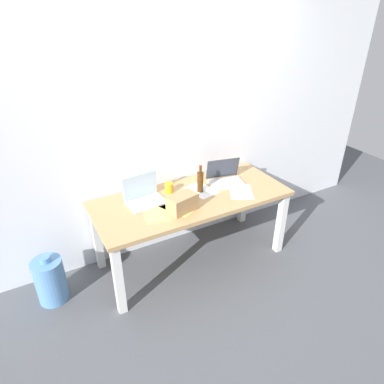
# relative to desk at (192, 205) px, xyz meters

# --- Properties ---
(ground_plane) EXTENTS (8.00, 8.00, 0.00)m
(ground_plane) POSITION_rel_desk_xyz_m (0.00, 0.00, -0.63)
(ground_plane) COLOR #515459
(back_wall) EXTENTS (5.20, 0.08, 2.60)m
(back_wall) POSITION_rel_desk_xyz_m (0.00, 0.44, 0.67)
(back_wall) COLOR white
(back_wall) RESTS_ON ground
(desk) EXTENTS (1.82, 0.76, 0.72)m
(desk) POSITION_rel_desk_xyz_m (0.00, 0.00, 0.00)
(desk) COLOR tan
(desk) RESTS_ON ground
(laptop_left) EXTENTS (0.36, 0.27, 0.24)m
(laptop_left) POSITION_rel_desk_xyz_m (-0.42, 0.13, 0.14)
(laptop_left) COLOR silver
(laptop_left) RESTS_ON desk
(laptop_right) EXTENTS (0.38, 0.31, 0.23)m
(laptop_right) POSITION_rel_desk_xyz_m (0.43, 0.10, 0.14)
(laptop_right) COLOR silver
(laptop_right) RESTS_ON desk
(beer_bottle) EXTENTS (0.06, 0.06, 0.27)m
(beer_bottle) POSITION_rel_desk_xyz_m (0.12, 0.05, 0.20)
(beer_bottle) COLOR #47280F
(beer_bottle) RESTS_ON desk
(computer_mouse) EXTENTS (0.10, 0.12, 0.03)m
(computer_mouse) POSITION_rel_desk_xyz_m (-0.01, 0.01, 0.11)
(computer_mouse) COLOR silver
(computer_mouse) RESTS_ON desk
(cardboard_box) EXTENTS (0.28, 0.20, 0.15)m
(cardboard_box) POSITION_rel_desk_xyz_m (-0.19, -0.17, 0.17)
(cardboard_box) COLOR tan
(cardboard_box) RESTS_ON desk
(coffee_mug) EXTENTS (0.08, 0.08, 0.09)m
(coffee_mug) POSITION_rel_desk_xyz_m (-0.15, 0.18, 0.14)
(coffee_mug) COLOR gold
(coffee_mug) RESTS_ON desk
(paper_sheet_front_right) EXTENTS (0.32, 0.36, 0.00)m
(paper_sheet_front_right) POSITION_rel_desk_xyz_m (0.45, -0.14, 0.09)
(paper_sheet_front_right) COLOR white
(paper_sheet_front_right) RESTS_ON desk
(paper_sheet_near_back) EXTENTS (0.26, 0.33, 0.00)m
(paper_sheet_near_back) POSITION_rel_desk_xyz_m (0.14, 0.07, 0.09)
(paper_sheet_near_back) COLOR white
(paper_sheet_near_back) RESTS_ON desk
(paper_sheet_front_left) EXTENTS (0.27, 0.33, 0.00)m
(paper_sheet_front_left) POSITION_rel_desk_xyz_m (-0.41, -0.10, 0.09)
(paper_sheet_front_left) COLOR #F4E06B
(paper_sheet_front_left) RESTS_ON desk
(paper_yellow_folder) EXTENTS (0.32, 0.36, 0.00)m
(paper_yellow_folder) POSITION_rel_desk_xyz_m (-0.19, -0.11, 0.09)
(paper_yellow_folder) COLOR #F4E06B
(paper_yellow_folder) RESTS_ON desk
(water_cooler_jug) EXTENTS (0.26, 0.26, 0.46)m
(water_cooler_jug) POSITION_rel_desk_xyz_m (-1.33, 0.10, -0.42)
(water_cooler_jug) COLOR #598CC6
(water_cooler_jug) RESTS_ON ground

